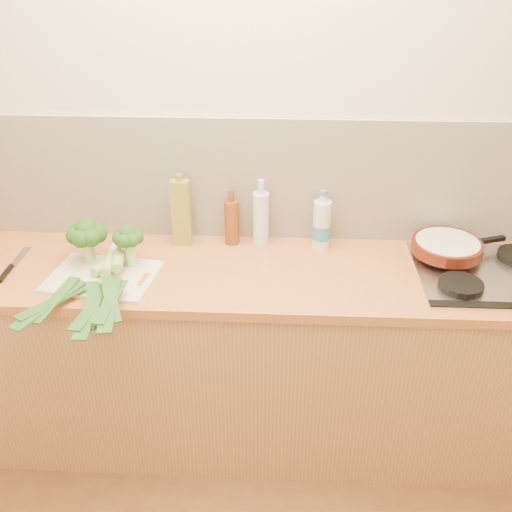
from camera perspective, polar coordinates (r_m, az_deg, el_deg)
The scene contains 15 objects.
room_shell at distance 2.47m, azimuth -1.57°, elevation 7.59°, with size 3.50×3.50×3.50m.
counter at distance 2.59m, azimuth -1.82°, elevation -9.84°, with size 3.20×0.62×0.90m.
gas_hob at distance 2.46m, azimuth 22.42°, elevation -1.57°, with size 0.58×0.50×0.04m.
chopping_board at distance 2.34m, azimuth -15.04°, elevation -2.00°, with size 0.41×0.30×0.01m, color silver.
broccoli_left at distance 2.39m, azimuth -16.57°, elevation 2.17°, with size 0.16×0.16×0.20m.
broccoli_right at distance 2.33m, azimuth -12.66°, elevation 1.74°, with size 0.12×0.13×0.18m.
leek_front at distance 2.31m, azimuth -16.11°, elevation -1.75°, with size 0.30×0.62×0.04m.
leek_mid at distance 2.27m, azimuth -14.86°, elevation -1.70°, with size 0.12×0.68×0.04m.
leek_back at distance 2.24m, azimuth -13.80°, elevation -1.43°, with size 0.16×0.65×0.04m.
chefs_knife at distance 2.52m, azimuth -23.45°, elevation -1.21°, with size 0.04×0.29×0.02m.
skillet at distance 2.49m, azimuth 18.61°, elevation 0.93°, with size 0.41×0.29×0.05m.
oil_tin at distance 2.47m, azimuth -7.48°, elevation 4.33°, with size 0.08×0.05×0.33m.
glass_bottle at distance 2.46m, azimuth 0.49°, elevation 3.87°, with size 0.07×0.07×0.30m.
amber_bottle at distance 2.48m, azimuth -2.44°, elevation 3.50°, with size 0.06×0.06×0.25m.
water_bottle at distance 2.46m, azimuth 6.57°, elevation 3.00°, with size 0.08×0.08×0.25m.
Camera 1 is at (0.18, -0.79, 2.10)m, focal length 40.00 mm.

